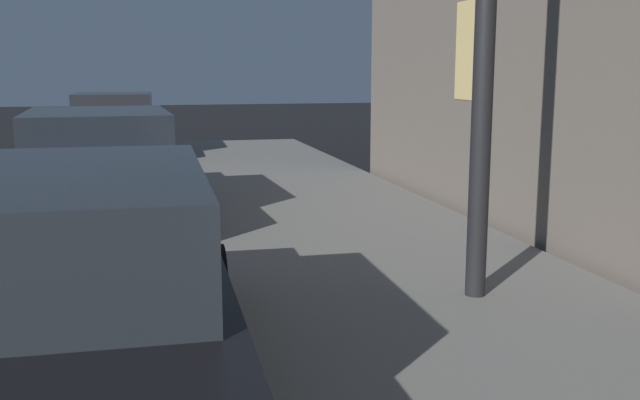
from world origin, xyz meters
TOP-DOWN VIEW (x-y plane):
  - car_black at (2.85, 3.47)m, footprint 2.16×4.37m
  - car_blue at (2.85, 9.00)m, footprint 2.26×4.55m
  - car_red at (2.85, 15.67)m, footprint 2.10×4.09m

SIDE VIEW (x-z plane):
  - car_red at x=2.85m, z-range -0.02..1.41m
  - car_black at x=2.85m, z-range 0.00..1.43m
  - car_blue at x=2.85m, z-range 0.00..1.43m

